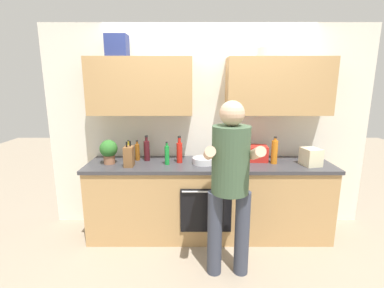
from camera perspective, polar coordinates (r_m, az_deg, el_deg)
ground_plane at (r=3.63m, az=3.16°, el=-17.63°), size 12.00×12.00×0.00m
back_wall_unit at (r=3.43m, az=3.13°, el=7.13°), size 4.00×0.38×2.50m
counter at (r=3.43m, az=3.25°, el=-11.10°), size 2.84×0.67×0.90m
person_standing at (r=2.57m, az=7.57°, el=-6.65°), size 0.49×0.45×1.67m
bottle_water at (r=3.30m, az=10.02°, el=-1.64°), size 0.06×0.06×0.29m
bottle_syrup at (r=3.42m, az=-11.29°, el=-1.58°), size 0.06×0.06×0.24m
bottle_juice at (r=3.35m, az=16.23°, el=-1.51°), size 0.07×0.07×0.32m
bottle_hotsauce at (r=3.26m, az=-2.79°, el=-1.58°), size 0.07×0.07×0.32m
bottle_wine at (r=3.38m, az=-9.42°, el=-1.25°), size 0.07×0.07×0.30m
bottle_soda at (r=3.19m, az=-5.34°, el=-2.23°), size 0.05×0.05×0.27m
bottle_oil at (r=3.39m, az=-12.96°, el=-1.72°), size 0.05×0.05×0.26m
cup_stoneware at (r=3.68m, az=22.36°, el=-2.25°), size 0.08×0.08×0.09m
mixing_bowl at (r=3.23m, az=2.11°, el=-3.42°), size 0.25×0.25×0.07m
knife_block at (r=3.19m, az=-12.94°, el=-2.49°), size 0.10×0.14×0.29m
potted_herb at (r=3.34m, az=-16.84°, el=-1.27°), size 0.20×0.20×0.28m
grocery_bag_crisps at (r=3.43m, az=12.87°, el=-1.84°), size 0.25×0.23×0.18m
grocery_bag_rice at (r=3.43m, az=22.85°, el=-2.41°), size 0.22×0.24×0.20m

